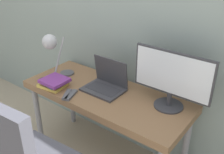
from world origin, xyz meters
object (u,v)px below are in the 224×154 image
at_px(game_controller, 46,81).
at_px(desk_lamp, 52,46).
at_px(book_stack, 54,83).
at_px(laptop, 106,83).
at_px(monitor, 172,77).

bearing_deg(game_controller, desk_lamp, 80.36).
bearing_deg(book_stack, game_controller, 177.17).
height_order(laptop, game_controller, laptop).
bearing_deg(desk_lamp, laptop, 16.16).
height_order(desk_lamp, book_stack, desk_lamp).
relative_size(laptop, game_controller, 2.18).
xyz_separation_m(laptop, book_stack, (-0.37, -0.23, -0.01)).
distance_m(monitor, desk_lamp, 1.02).
distance_m(laptop, game_controller, 0.53).
height_order(laptop, desk_lamp, desk_lamp).
height_order(monitor, desk_lamp, monitor).
bearing_deg(monitor, desk_lamp, -167.68).
relative_size(monitor, game_controller, 3.92).
height_order(monitor, book_stack, monitor).
relative_size(desk_lamp, book_stack, 1.73).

